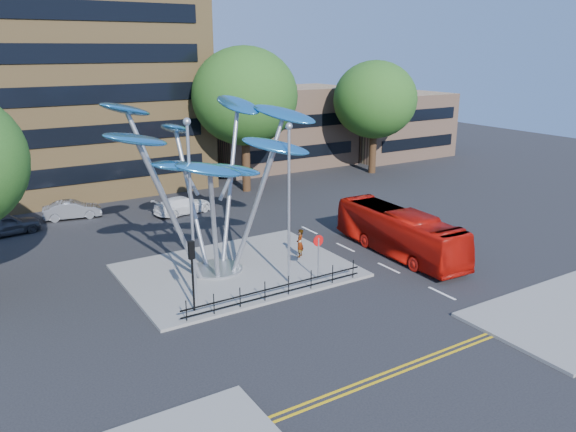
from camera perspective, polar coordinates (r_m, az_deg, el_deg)
ground at (r=27.06m, az=2.58°, el=-9.37°), size 120.00×120.00×0.00m
traffic_island at (r=31.30m, az=-5.17°, el=-5.53°), size 12.00×9.00×0.15m
double_yellow_near at (r=22.98m, az=11.33°, el=-14.81°), size 40.00×0.12×0.01m
double_yellow_far at (r=22.80m, az=11.85°, el=-15.12°), size 40.00×0.12×0.01m
brick_tower at (r=52.67m, az=-24.58°, el=18.70°), size 25.00×15.00×30.00m
low_building_near at (r=58.74m, az=-0.98°, el=9.01°), size 15.00×8.00×8.00m
low_building_far at (r=65.52m, az=10.65°, el=9.09°), size 12.00×8.00×7.00m
tree_right at (r=47.48m, az=-4.42°, el=12.02°), size 8.80×8.80×12.11m
tree_far at (r=55.40m, az=8.82°, el=11.58°), size 8.00×8.00×10.81m
leaf_sculpture at (r=29.58m, az=-7.97°, el=6.79°), size 12.72×9.54×9.51m
street_lamp_left at (r=26.11m, az=-9.85°, el=1.97°), size 0.36×0.36×8.80m
street_lamp_right at (r=27.92m, az=0.10°, el=2.63°), size 0.36×0.36×8.30m
traffic_light_island at (r=25.88m, az=-9.74°, el=-4.54°), size 0.28×0.18×3.42m
no_entry_sign_island at (r=29.30m, az=3.09°, el=-3.42°), size 0.60×0.10×2.45m
pedestrian_railing_front at (r=27.63m, az=-1.13°, el=-7.52°), size 10.00×0.06×1.00m
red_bus at (r=34.02m, az=11.23°, el=-1.63°), size 2.76×9.92×2.73m
pedestrian at (r=32.68m, az=1.21°, el=-2.77°), size 0.72×0.71×1.68m
parked_car_left at (r=41.37m, az=-26.73°, el=-0.78°), size 4.41×2.31×1.43m
parked_car_mid at (r=43.45m, az=-21.08°, el=0.60°), size 4.19×2.07×1.32m
parked_car_right at (r=42.49m, az=-10.62°, el=1.08°), size 4.66×2.49×1.29m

